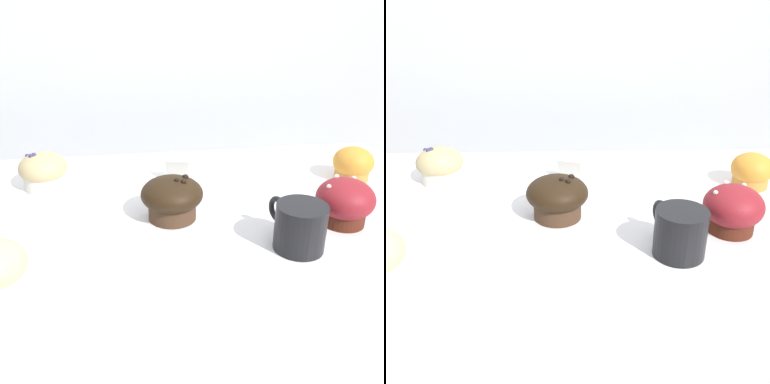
# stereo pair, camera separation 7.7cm
# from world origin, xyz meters

# --- Properties ---
(wall_back) EXTENTS (3.20, 0.10, 1.80)m
(wall_back) POSITION_xyz_m (0.00, 0.60, 0.90)
(wall_back) COLOR silver
(wall_back) RESTS_ON ground
(display_counter) EXTENTS (1.00, 0.64, 0.92)m
(display_counter) POSITION_xyz_m (0.00, 0.00, 0.46)
(display_counter) COLOR white
(display_counter) RESTS_ON ground
(muffin_front_center) EXTENTS (0.09, 0.09, 0.07)m
(muffin_front_center) POSITION_xyz_m (0.35, 0.10, 0.96)
(muffin_front_center) COLOR #CD873A
(muffin_front_center) RESTS_ON display_counter
(muffin_back_left) EXTENTS (0.10, 0.10, 0.08)m
(muffin_back_left) POSITION_xyz_m (0.25, -0.08, 0.96)
(muffin_back_left) COLOR #4D1E12
(muffin_back_left) RESTS_ON display_counter
(muffin_back_right) EXTENTS (0.10, 0.10, 0.08)m
(muffin_back_right) POSITION_xyz_m (-0.31, 0.15, 0.96)
(muffin_back_right) COLOR silver
(muffin_back_right) RESTS_ON display_counter
(muffin_front_left) EXTENTS (0.11, 0.11, 0.08)m
(muffin_front_left) POSITION_xyz_m (-0.05, -0.02, 0.96)
(muffin_front_left) COLOR #462E1F
(muffin_front_left) RESTS_ON display_counter
(coffee_cup) EXTENTS (0.08, 0.12, 0.08)m
(coffee_cup) POSITION_xyz_m (0.14, -0.15, 0.96)
(coffee_cup) COLOR black
(coffee_cup) RESTS_ON display_counter
(price_card) EXTENTS (0.06, 0.05, 0.06)m
(price_card) POSITION_xyz_m (-0.03, 0.12, 0.95)
(price_card) COLOR white
(price_card) RESTS_ON display_counter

